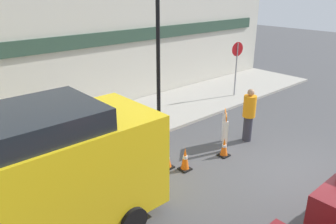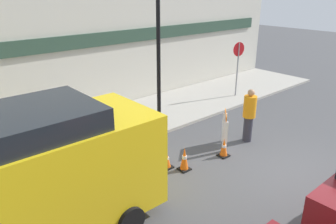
% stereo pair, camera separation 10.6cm
% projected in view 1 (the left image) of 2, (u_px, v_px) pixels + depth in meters
% --- Properties ---
extents(ground_plane, '(60.00, 60.00, 0.00)m').
position_uv_depth(ground_plane, '(306.00, 179.00, 8.41)').
color(ground_plane, '#4C4C4F').
extents(sidewalk_slab, '(18.00, 3.37, 0.10)m').
position_uv_depth(sidewalk_slab, '(154.00, 113.00, 12.71)').
color(sidewalk_slab, '#ADA89E').
rests_on(sidewalk_slab, ground_plane).
extents(storefront_facade, '(18.00, 0.22, 5.50)m').
position_uv_depth(storefront_facade, '(125.00, 37.00, 12.97)').
color(storefront_facade, beige).
rests_on(storefront_facade, ground_plane).
extents(streetlamp_post, '(0.44, 0.44, 5.08)m').
position_uv_depth(streetlamp_post, '(158.00, 30.00, 10.18)').
color(streetlamp_post, black).
rests_on(streetlamp_post, sidewalk_slab).
extents(stop_sign, '(0.59, 0.12, 2.35)m').
position_uv_depth(stop_sign, '(237.00, 60.00, 14.04)').
color(stop_sign, gray).
rests_on(stop_sign, sidewalk_slab).
extents(barricade_0, '(0.65, 0.60, 1.11)m').
position_uv_depth(barricade_0, '(225.00, 129.00, 9.98)').
color(barricade_0, white).
rests_on(barricade_0, ground_plane).
extents(barricade_1, '(0.64, 0.77, 1.13)m').
position_uv_depth(barricade_1, '(133.00, 133.00, 9.61)').
color(barricade_1, white).
rests_on(barricade_1, ground_plane).
extents(traffic_cone_0, '(0.30, 0.30, 0.66)m').
position_uv_depth(traffic_cone_0, '(185.00, 159.00, 8.76)').
color(traffic_cone_0, black).
rests_on(traffic_cone_0, ground_plane).
extents(traffic_cone_1, '(0.30, 0.30, 0.55)m').
position_uv_depth(traffic_cone_1, '(149.00, 160.00, 8.84)').
color(traffic_cone_1, black).
rests_on(traffic_cone_1, ground_plane).
extents(traffic_cone_2, '(0.30, 0.30, 0.56)m').
position_uv_depth(traffic_cone_2, '(224.00, 148.00, 9.49)').
color(traffic_cone_2, black).
rests_on(traffic_cone_2, ground_plane).
extents(traffic_cone_3, '(0.30, 0.30, 0.50)m').
position_uv_depth(traffic_cone_3, '(167.00, 160.00, 8.88)').
color(traffic_cone_3, black).
rests_on(traffic_cone_3, ground_plane).
extents(traffic_cone_4, '(0.30, 0.30, 0.69)m').
position_uv_depth(traffic_cone_4, '(148.00, 132.00, 10.33)').
color(traffic_cone_4, black).
rests_on(traffic_cone_4, ground_plane).
extents(person_worker, '(0.54, 0.54, 1.72)m').
position_uv_depth(person_worker, '(249.00, 114.00, 10.24)').
color(person_worker, '#33333D').
rests_on(person_worker, ground_plane).
extents(person_pedestrian, '(0.44, 0.44, 1.63)m').
position_uv_depth(person_pedestrian, '(75.00, 113.00, 10.14)').
color(person_pedestrian, '#33333D').
rests_on(person_pedestrian, sidewalk_slab).
extents(work_van, '(5.13, 2.15, 2.70)m').
position_uv_depth(work_van, '(24.00, 180.00, 5.78)').
color(work_van, yellow).
rests_on(work_van, ground_plane).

